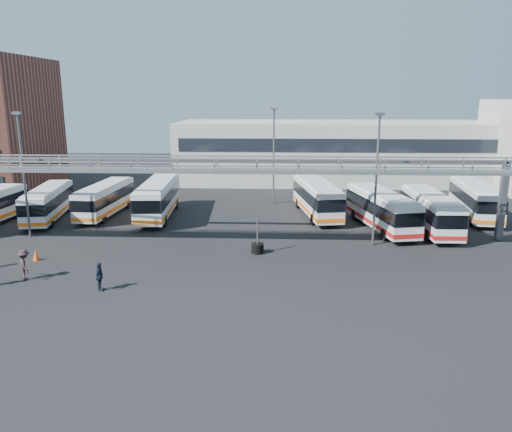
{
  "coord_description": "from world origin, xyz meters",
  "views": [
    {
      "loc": [
        4.61,
        -30.94,
        11.4
      ],
      "look_at": [
        2.87,
        6.0,
        2.48
      ],
      "focal_mm": 35.0,
      "sensor_mm": 36.0,
      "label": 1
    }
  ],
  "objects_px": {
    "light_pole_back": "(274,151)",
    "bus_6": "(317,197)",
    "cone_right": "(36,255)",
    "light_pole_mid": "(377,173)",
    "bus_9": "(475,199)",
    "pedestrian_d": "(99,277)",
    "bus_1": "(48,202)",
    "bus_2": "(105,198)",
    "bus_7": "(381,209)",
    "bus_3": "(158,197)",
    "pedestrian_c": "(24,265)",
    "bus_8": "(430,210)",
    "light_pole_left": "(23,168)",
    "tire_stack": "(258,247)"
  },
  "relations": [
    {
      "from": "bus_1",
      "to": "bus_9",
      "type": "bearing_deg",
      "value": -5.46
    },
    {
      "from": "bus_6",
      "to": "bus_8",
      "type": "bearing_deg",
      "value": -37.72
    },
    {
      "from": "bus_1",
      "to": "bus_2",
      "type": "height_order",
      "value": "bus_2"
    },
    {
      "from": "bus_9",
      "to": "pedestrian_d",
      "type": "height_order",
      "value": "bus_9"
    },
    {
      "from": "bus_8",
      "to": "pedestrian_d",
      "type": "relative_size",
      "value": 6.15
    },
    {
      "from": "bus_9",
      "to": "cone_right",
      "type": "bearing_deg",
      "value": -151.76
    },
    {
      "from": "bus_6",
      "to": "bus_7",
      "type": "height_order",
      "value": "bus_6"
    },
    {
      "from": "light_pole_back",
      "to": "bus_6",
      "type": "xyz_separation_m",
      "value": [
        4.28,
        -5.27,
        -3.87
      ]
    },
    {
      "from": "bus_3",
      "to": "cone_right",
      "type": "distance_m",
      "value": 14.6
    },
    {
      "from": "light_pole_mid",
      "to": "bus_1",
      "type": "bearing_deg",
      "value": 166.57
    },
    {
      "from": "light_pole_left",
      "to": "bus_6",
      "type": "bearing_deg",
      "value": 19.77
    },
    {
      "from": "light_pole_mid",
      "to": "cone_right",
      "type": "height_order",
      "value": "light_pole_mid"
    },
    {
      "from": "bus_2",
      "to": "bus_7",
      "type": "bearing_deg",
      "value": -5.9
    },
    {
      "from": "bus_7",
      "to": "tire_stack",
      "type": "height_order",
      "value": "bus_7"
    },
    {
      "from": "light_pole_mid",
      "to": "bus_9",
      "type": "bearing_deg",
      "value": 40.52
    },
    {
      "from": "light_pole_mid",
      "to": "bus_3",
      "type": "relative_size",
      "value": 0.89
    },
    {
      "from": "bus_9",
      "to": "cone_right",
      "type": "xyz_separation_m",
      "value": [
        -36.0,
        -14.62,
        -1.45
      ]
    },
    {
      "from": "light_pole_mid",
      "to": "bus_6",
      "type": "height_order",
      "value": "light_pole_mid"
    },
    {
      "from": "bus_2",
      "to": "tire_stack",
      "type": "bearing_deg",
      "value": -33.75
    },
    {
      "from": "pedestrian_d",
      "to": "bus_1",
      "type": "bearing_deg",
      "value": 31.21
    },
    {
      "from": "bus_3",
      "to": "pedestrian_c",
      "type": "distance_m",
      "value": 17.78
    },
    {
      "from": "light_pole_mid",
      "to": "bus_1",
      "type": "height_order",
      "value": "light_pole_mid"
    },
    {
      "from": "bus_9",
      "to": "pedestrian_d",
      "type": "distance_m",
      "value": 35.6
    },
    {
      "from": "bus_1",
      "to": "bus_2",
      "type": "relative_size",
      "value": 1.01
    },
    {
      "from": "pedestrian_c",
      "to": "cone_right",
      "type": "distance_m",
      "value": 4.02
    },
    {
      "from": "bus_3",
      "to": "pedestrian_d",
      "type": "relative_size",
      "value": 6.57
    },
    {
      "from": "bus_3",
      "to": "pedestrian_c",
      "type": "height_order",
      "value": "bus_3"
    },
    {
      "from": "bus_1",
      "to": "bus_3",
      "type": "distance_m",
      "value": 10.19
    },
    {
      "from": "bus_2",
      "to": "bus_6",
      "type": "relative_size",
      "value": 0.91
    },
    {
      "from": "pedestrian_d",
      "to": "pedestrian_c",
      "type": "bearing_deg",
      "value": 72.23
    },
    {
      "from": "bus_3",
      "to": "light_pole_back",
      "type": "bearing_deg",
      "value": 26.95
    },
    {
      "from": "bus_9",
      "to": "bus_1",
      "type": "bearing_deg",
      "value": -169.95
    },
    {
      "from": "bus_6",
      "to": "cone_right",
      "type": "height_order",
      "value": "bus_6"
    },
    {
      "from": "light_pole_left",
      "to": "bus_1",
      "type": "distance_m",
      "value": 7.27
    },
    {
      "from": "pedestrian_c",
      "to": "bus_1",
      "type": "bearing_deg",
      "value": -17.45
    },
    {
      "from": "bus_2",
      "to": "bus_3",
      "type": "relative_size",
      "value": 0.89
    },
    {
      "from": "bus_8",
      "to": "pedestrian_c",
      "type": "xyz_separation_m",
      "value": [
        -29.13,
        -13.31,
        -0.82
      ]
    },
    {
      "from": "light_pole_back",
      "to": "bus_6",
      "type": "bearing_deg",
      "value": -50.95
    },
    {
      "from": "bus_3",
      "to": "tire_stack",
      "type": "relative_size",
      "value": 4.31
    },
    {
      "from": "bus_9",
      "to": "light_pole_left",
      "type": "bearing_deg",
      "value": -161.37
    },
    {
      "from": "bus_7",
      "to": "bus_9",
      "type": "distance_m",
      "value": 10.92
    },
    {
      "from": "bus_6",
      "to": "bus_9",
      "type": "xyz_separation_m",
      "value": [
        15.09,
        -0.01,
        -0.03
      ]
    },
    {
      "from": "bus_1",
      "to": "bus_9",
      "type": "relative_size",
      "value": 0.94
    },
    {
      "from": "bus_2",
      "to": "bus_3",
      "type": "height_order",
      "value": "bus_3"
    },
    {
      "from": "bus_1",
      "to": "bus_6",
      "type": "bearing_deg",
      "value": -3.13
    },
    {
      "from": "bus_9",
      "to": "pedestrian_c",
      "type": "bearing_deg",
      "value": -146.0
    },
    {
      "from": "cone_right",
      "to": "pedestrian_c",
      "type": "bearing_deg",
      "value": -72.96
    },
    {
      "from": "bus_2",
      "to": "light_pole_mid",
      "type": "bearing_deg",
      "value": -17.29
    },
    {
      "from": "light_pole_left",
      "to": "bus_8",
      "type": "xyz_separation_m",
      "value": [
        33.66,
        3.62,
        -3.92
      ]
    },
    {
      "from": "bus_1",
      "to": "bus_7",
      "type": "height_order",
      "value": "bus_7"
    }
  ]
}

